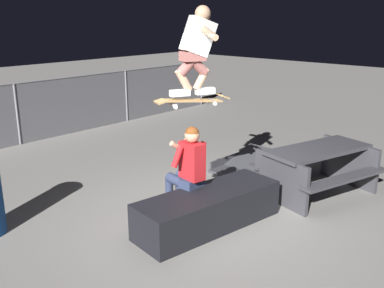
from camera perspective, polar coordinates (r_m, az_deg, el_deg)
The scene contains 8 objects.
ground_plane at distance 6.19m, azimuth 1.98°, elevation -9.61°, with size 40.00×40.00×0.00m, color gray.
ledge_box_main at distance 5.87m, azimuth 2.14°, elevation -8.48°, with size 2.06×0.68×0.49m, color black.
person_sitting_on_ledge at distance 5.94m, azimuth -0.65°, elevation -3.04°, with size 0.60×0.78×1.33m.
skateboard at distance 5.75m, azimuth 0.08°, elevation 5.68°, with size 1.02×0.58×0.13m.
skater_airborne at distance 5.68m, azimuth 0.61°, elevation 12.55°, with size 0.63×0.85×1.12m.
kicker_ramp at distance 8.04m, azimuth 7.42°, elevation -2.96°, with size 1.28×0.93×0.39m.
picnic_table_back at distance 7.11m, azimuth 15.99°, elevation -2.39°, with size 2.00×1.74×0.75m.
fence_back at distance 10.10m, azimuth -21.84°, elevation 3.86°, with size 12.05×0.05×1.35m.
Camera 1 is at (-4.25, -3.59, 2.72)m, focal length 40.98 mm.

